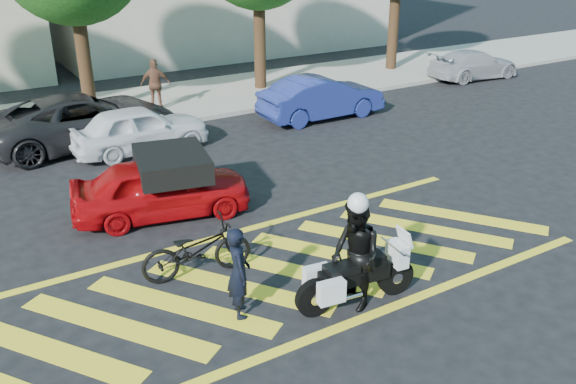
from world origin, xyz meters
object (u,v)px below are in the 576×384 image
officer_moto (355,255)px  parked_mid_left (83,120)px  parked_right (322,97)px  police_motorcycle (355,277)px  red_convertible (161,188)px  officer_bike (239,272)px  parked_mid_right (140,129)px  parked_far_right (474,64)px  bicycle (197,250)px

officer_moto → parked_mid_left: size_ratio=0.35×
officer_moto → parked_right: size_ratio=0.45×
police_motorcycle → red_convertible: red_convertible is taller
officer_bike → parked_right: bearing=-24.7°
officer_bike → parked_mid_left: size_ratio=0.29×
parked_mid_right → officer_bike: bearing=169.5°
parked_mid_right → parked_right: size_ratio=0.91×
officer_bike → parked_mid_right: (1.25, 8.53, -0.13)m
officer_bike → officer_moto: officer_moto is taller
parked_mid_right → officer_moto: bearing=-179.0°
police_motorcycle → parked_mid_left: bearing=105.9°
parked_mid_left → parked_far_right: bearing=-95.0°
police_motorcycle → parked_far_right: size_ratio=0.55×
parked_mid_left → parked_right: parked_mid_left is taller
officer_bike → parked_far_right: 18.85m
officer_bike → police_motorcycle: 1.94m
red_convertible → parked_far_right: 16.74m
officer_moto → parked_right: 10.88m
officer_bike → police_motorcycle: (1.77, -0.75, -0.26)m
police_motorcycle → red_convertible: bearing=113.5°
officer_moto → red_convertible: bearing=-156.7°
parked_mid_right → parked_far_right: size_ratio=0.95×
police_motorcycle → red_convertible: 5.20m
bicycle → parked_mid_left: 8.45m
officer_bike → bicycle: size_ratio=0.78×
officer_bike → bicycle: 1.51m
bicycle → parked_mid_right: (1.35, 7.05, 0.12)m
parked_right → red_convertible: bearing=121.5°
officer_bike → parked_mid_right: bearing=8.0°
officer_moto → red_convertible: size_ratio=0.50×
parked_right → officer_bike: bearing=139.4°
red_convertible → parked_right: size_ratio=0.91×
parked_right → parked_mid_left: bearing=79.7°
red_convertible → parked_mid_left: size_ratio=0.71×
parked_mid_left → parked_right: bearing=-105.8°
parked_far_right → bicycle: bearing=121.4°
police_motorcycle → parked_right: parked_right is taller
parked_mid_left → parked_right: size_ratio=1.27×
police_motorcycle → red_convertible: size_ratio=0.58×
parked_mid_left → parked_far_right: (15.97, 0.00, -0.16)m
parked_mid_left → parked_far_right: size_ratio=1.33×
police_motorcycle → parked_mid_left: (-1.72, 10.68, 0.21)m
parked_mid_right → parked_far_right: parked_mid_right is taller
police_motorcycle → parked_far_right: parked_far_right is taller
red_convertible → parked_right: parked_right is taller
officer_bike → parked_far_right: size_ratio=0.39×
officer_moto → parked_mid_right: bearing=-170.1°
officer_bike → bicycle: bearing=20.2°
officer_bike → red_convertible: (0.28, 4.23, -0.14)m
police_motorcycle → parked_mid_right: parked_mid_right is taller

